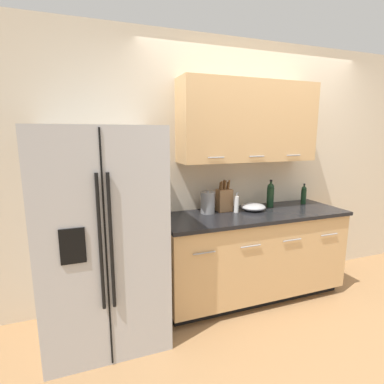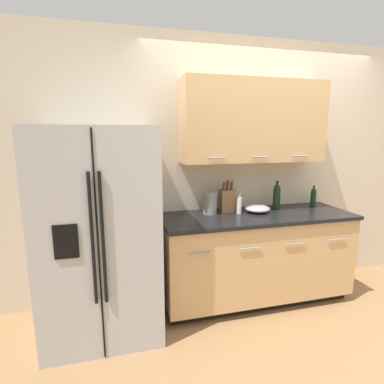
{
  "view_description": "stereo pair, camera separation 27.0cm",
  "coord_description": "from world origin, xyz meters",
  "px_view_note": "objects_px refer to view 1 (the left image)",
  "views": [
    {
      "loc": [
        -1.76,
        -1.83,
        1.66
      ],
      "look_at": [
        -0.84,
        0.66,
        1.15
      ],
      "focal_mm": 28.0,
      "sensor_mm": 36.0,
      "label": 1
    },
    {
      "loc": [
        -1.51,
        -1.91,
        1.66
      ],
      "look_at": [
        -0.84,
        0.66,
        1.15
      ],
      "focal_mm": 28.0,
      "sensor_mm": 36.0,
      "label": 2
    }
  ],
  "objects_px": {
    "steel_canister": "(208,203)",
    "refrigerator": "(102,236)",
    "soap_dispenser": "(236,204)",
    "mixing_bowl": "(253,207)",
    "oil_bottle": "(304,195)",
    "knife_block": "(224,199)",
    "wine_bottle": "(270,195)"
  },
  "relations": [
    {
      "from": "steel_canister",
      "to": "refrigerator",
      "type": "bearing_deg",
      "value": -167.54
    },
    {
      "from": "soap_dispenser",
      "to": "mixing_bowl",
      "type": "height_order",
      "value": "soap_dispenser"
    },
    {
      "from": "oil_bottle",
      "to": "soap_dispenser",
      "type": "bearing_deg",
      "value": -175.26
    },
    {
      "from": "knife_block",
      "to": "soap_dispenser",
      "type": "bearing_deg",
      "value": -46.22
    },
    {
      "from": "knife_block",
      "to": "mixing_bowl",
      "type": "bearing_deg",
      "value": -15.8
    },
    {
      "from": "refrigerator",
      "to": "mixing_bowl",
      "type": "xyz_separation_m",
      "value": [
        1.49,
        0.16,
        0.07
      ]
    },
    {
      "from": "knife_block",
      "to": "mixing_bowl",
      "type": "height_order",
      "value": "knife_block"
    },
    {
      "from": "refrigerator",
      "to": "steel_canister",
      "type": "bearing_deg",
      "value": 12.46
    },
    {
      "from": "oil_bottle",
      "to": "steel_canister",
      "type": "relative_size",
      "value": 1.0
    },
    {
      "from": "refrigerator",
      "to": "mixing_bowl",
      "type": "relative_size",
      "value": 6.9
    },
    {
      "from": "mixing_bowl",
      "to": "steel_canister",
      "type": "bearing_deg",
      "value": 172.55
    },
    {
      "from": "refrigerator",
      "to": "steel_canister",
      "type": "relative_size",
      "value": 7.6
    },
    {
      "from": "oil_bottle",
      "to": "steel_canister",
      "type": "distance_m",
      "value": 1.16
    },
    {
      "from": "soap_dispenser",
      "to": "wine_bottle",
      "type": "bearing_deg",
      "value": 10.08
    },
    {
      "from": "wine_bottle",
      "to": "mixing_bowl",
      "type": "height_order",
      "value": "wine_bottle"
    },
    {
      "from": "refrigerator",
      "to": "wine_bottle",
      "type": "bearing_deg",
      "value": 7.57
    },
    {
      "from": "wine_bottle",
      "to": "oil_bottle",
      "type": "bearing_deg",
      "value": -0.88
    },
    {
      "from": "soap_dispenser",
      "to": "steel_canister",
      "type": "xyz_separation_m",
      "value": [
        -0.28,
        0.07,
        0.02
      ]
    },
    {
      "from": "mixing_bowl",
      "to": "refrigerator",
      "type": "bearing_deg",
      "value": -173.8
    },
    {
      "from": "steel_canister",
      "to": "mixing_bowl",
      "type": "distance_m",
      "value": 0.49
    },
    {
      "from": "refrigerator",
      "to": "oil_bottle",
      "type": "bearing_deg",
      "value": 5.9
    },
    {
      "from": "soap_dispenser",
      "to": "oil_bottle",
      "type": "distance_m",
      "value": 0.89
    },
    {
      "from": "refrigerator",
      "to": "knife_block",
      "type": "relative_size",
      "value": 5.42
    },
    {
      "from": "knife_block",
      "to": "wine_bottle",
      "type": "distance_m",
      "value": 0.54
    },
    {
      "from": "soap_dispenser",
      "to": "knife_block",
      "type": "bearing_deg",
      "value": 133.78
    },
    {
      "from": "oil_bottle",
      "to": "mixing_bowl",
      "type": "xyz_separation_m",
      "value": [
        -0.68,
        -0.06,
        -0.07
      ]
    },
    {
      "from": "steel_canister",
      "to": "mixing_bowl",
      "type": "xyz_separation_m",
      "value": [
        0.48,
        -0.06,
        -0.07
      ]
    },
    {
      "from": "steel_canister",
      "to": "mixing_bowl",
      "type": "height_order",
      "value": "steel_canister"
    },
    {
      "from": "knife_block",
      "to": "oil_bottle",
      "type": "height_order",
      "value": "knife_block"
    },
    {
      "from": "soap_dispenser",
      "to": "mixing_bowl",
      "type": "xyz_separation_m",
      "value": [
        0.2,
        0.01,
        -0.05
      ]
    },
    {
      "from": "steel_canister",
      "to": "wine_bottle",
      "type": "bearing_deg",
      "value": 0.54
    },
    {
      "from": "refrigerator",
      "to": "oil_bottle",
      "type": "height_order",
      "value": "refrigerator"
    }
  ]
}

